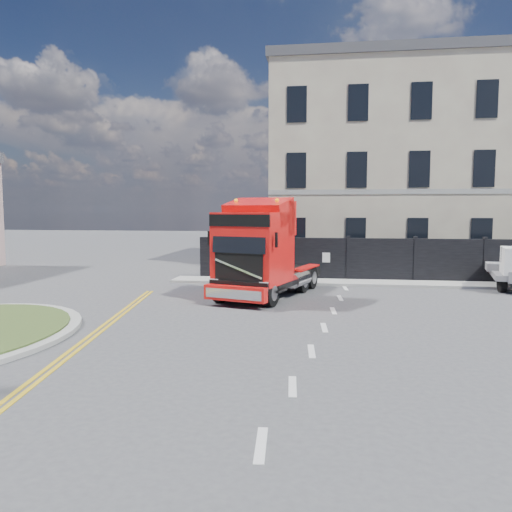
# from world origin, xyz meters

# --- Properties ---
(ground) EXTENTS (120.00, 120.00, 0.00)m
(ground) POSITION_xyz_m (0.00, 0.00, 0.00)
(ground) COLOR #424244
(ground) RESTS_ON ground
(hoarding_fence) EXTENTS (18.80, 0.25, 2.00)m
(hoarding_fence) POSITION_xyz_m (6.55, 9.00, 1.00)
(hoarding_fence) COLOR black
(hoarding_fence) RESTS_ON ground
(georgian_building) EXTENTS (12.30, 10.30, 12.80)m
(georgian_building) POSITION_xyz_m (6.00, 16.50, 5.77)
(georgian_building) COLOR beige
(georgian_building) RESTS_ON ground
(pavement_far) EXTENTS (20.00, 1.60, 0.12)m
(pavement_far) POSITION_xyz_m (6.00, 8.10, 0.06)
(pavement_far) COLOR #999994
(pavement_far) RESTS_ON ground
(truck) EXTENTS (3.91, 6.44, 3.63)m
(truck) POSITION_xyz_m (0.56, 3.95, 1.62)
(truck) COLOR black
(truck) RESTS_ON ground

